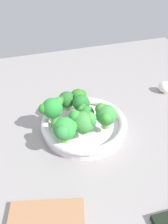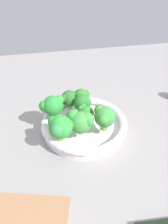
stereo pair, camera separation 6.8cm
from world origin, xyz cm
name	(u,v)px [view 2 (the right image)]	position (x,y,z in cm)	size (l,w,h in cm)	color
ground_plane	(99,140)	(0.00, 0.00, -1.25)	(130.00, 130.00, 2.50)	gray
bowl	(84,125)	(-4.00, -3.86, 2.10)	(25.91, 25.91, 4.12)	white
broccoli_floret_0	(81,121)	(1.18, -5.65, 8.21)	(6.44, 7.14, 7.06)	#A1DA6E
broccoli_floret_1	(104,116)	(0.85, 0.80, 8.58)	(6.79, 5.94, 7.33)	#80C14F
broccoli_floret_2	(52,106)	(-6.56, -12.76, 8.79)	(6.02, 7.45, 7.67)	#85BD69
broccoli_floret_3	(81,96)	(-11.61, -3.28, 7.46)	(5.33, 5.23, 5.91)	#85CB57
broccoli_floret_4	(85,113)	(-3.21, -3.59, 7.37)	(4.87, 4.60, 5.55)	#85BB56
broccoli_floret_5	(83,103)	(-7.25, -3.61, 7.95)	(5.82, 5.27, 6.47)	#86C250
broccoli_floret_6	(69,99)	(-10.73, -7.25, 7.73)	(5.17, 5.60, 6.17)	#88B756
broccoli_floret_7	(60,127)	(2.52, -11.44, 8.22)	(7.34, 6.81, 7.12)	#87C458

